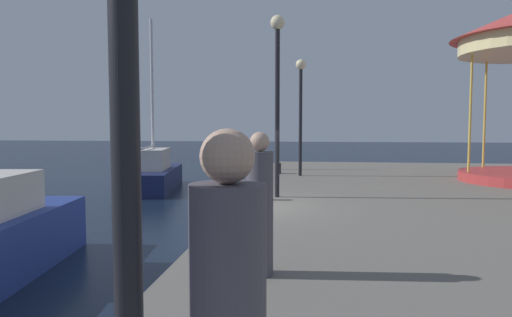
{
  "coord_description": "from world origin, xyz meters",
  "views": [
    {
      "loc": [
        1.86,
        -10.74,
        2.67
      ],
      "look_at": [
        -0.14,
        5.65,
        1.46
      ],
      "focal_mm": 33.32,
      "sensor_mm": 36.0,
      "label": 1
    }
  ],
  "objects_px": {
    "bollard_south": "(264,192)",
    "bollard_north": "(278,168)",
    "person_far_corner": "(260,208)",
    "sailboat_navy": "(151,174)",
    "lamp_post_mid_promenade": "(277,75)",
    "lamp_post_far_end": "(301,96)"
  },
  "relations": [
    {
      "from": "sailboat_navy",
      "to": "lamp_post_far_end",
      "type": "xyz_separation_m",
      "value": [
        6.08,
        -1.43,
        3.01
      ]
    },
    {
      "from": "sailboat_navy",
      "to": "lamp_post_mid_promenade",
      "type": "height_order",
      "value": "sailboat_navy"
    },
    {
      "from": "lamp_post_mid_promenade",
      "to": "bollard_north",
      "type": "bearing_deg",
      "value": 94.09
    },
    {
      "from": "sailboat_navy",
      "to": "person_far_corner",
      "type": "distance_m",
      "value": 14.11
    },
    {
      "from": "sailboat_navy",
      "to": "lamp_post_mid_promenade",
      "type": "relative_size",
      "value": 1.52
    },
    {
      "from": "sailboat_navy",
      "to": "person_far_corner",
      "type": "height_order",
      "value": "sailboat_navy"
    },
    {
      "from": "person_far_corner",
      "to": "bollard_north",
      "type": "bearing_deg",
      "value": 93.22
    },
    {
      "from": "sailboat_navy",
      "to": "bollard_south",
      "type": "relative_size",
      "value": 17.32
    },
    {
      "from": "bollard_north",
      "to": "person_far_corner",
      "type": "height_order",
      "value": "person_far_corner"
    },
    {
      "from": "person_far_corner",
      "to": "bollard_south",
      "type": "bearing_deg",
      "value": 95.44
    },
    {
      "from": "person_far_corner",
      "to": "sailboat_navy",
      "type": "bearing_deg",
      "value": 114.79
    },
    {
      "from": "sailboat_navy",
      "to": "person_far_corner",
      "type": "xyz_separation_m",
      "value": [
        5.9,
        -12.78,
        0.99
      ]
    },
    {
      "from": "person_far_corner",
      "to": "lamp_post_far_end",
      "type": "bearing_deg",
      "value": 89.1
    },
    {
      "from": "lamp_post_mid_promenade",
      "to": "lamp_post_far_end",
      "type": "distance_m",
      "value": 5.11
    },
    {
      "from": "sailboat_navy",
      "to": "lamp_post_far_end",
      "type": "bearing_deg",
      "value": -13.25
    },
    {
      "from": "lamp_post_mid_promenade",
      "to": "bollard_north",
      "type": "relative_size",
      "value": 11.43
    },
    {
      "from": "bollard_south",
      "to": "bollard_north",
      "type": "bearing_deg",
      "value": 91.15
    },
    {
      "from": "sailboat_navy",
      "to": "lamp_post_far_end",
      "type": "distance_m",
      "value": 6.93
    },
    {
      "from": "sailboat_navy",
      "to": "bollard_south",
      "type": "distance_m",
      "value": 8.83
    },
    {
      "from": "lamp_post_mid_promenade",
      "to": "bollard_north",
      "type": "distance_m",
      "value": 6.41
    },
    {
      "from": "bollard_north",
      "to": "person_far_corner",
      "type": "relative_size",
      "value": 0.23
    },
    {
      "from": "person_far_corner",
      "to": "lamp_post_mid_promenade",
      "type": "bearing_deg",
      "value": 92.42
    }
  ]
}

